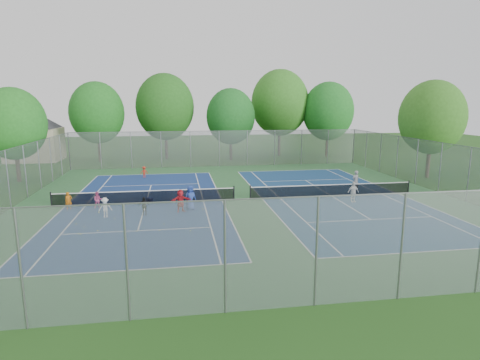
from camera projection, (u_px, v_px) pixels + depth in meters
name	position (u px, v px, depth m)	size (l,w,h in m)	color
ground	(242.00, 200.00, 29.81)	(120.00, 120.00, 0.00)	#214F18
court_pad	(242.00, 200.00, 29.81)	(32.00, 32.00, 0.01)	#2F6335
court_left	(146.00, 203.00, 28.74)	(10.97, 23.77, 0.01)	navy
court_right	(332.00, 196.00, 30.89)	(10.97, 23.77, 0.01)	navy
net_left	(146.00, 197.00, 28.65)	(12.87, 0.10, 0.91)	black
net_right	(332.00, 191.00, 30.80)	(12.87, 0.10, 0.91)	black
fence_north	(219.00, 149.00, 44.95)	(32.00, 0.10, 4.00)	gray
fence_south	(316.00, 252.00, 13.92)	(32.00, 0.10, 4.00)	gray
fence_west	(8.00, 180.00, 26.98)	(32.00, 0.10, 4.00)	gray
fence_east	(440.00, 168.00, 31.89)	(32.00, 0.10, 4.00)	gray
house	(33.00, 127.00, 48.90)	(11.03, 11.03, 7.30)	#B7A88C
tree_nw	(97.00, 113.00, 47.87)	(6.40, 6.40, 9.58)	#443326
tree_nl	(165.00, 107.00, 49.94)	(7.20, 7.20, 10.69)	#443326
tree_nc	(231.00, 117.00, 49.45)	(6.00, 6.00, 8.85)	#443326
tree_nr	(280.00, 103.00, 53.12)	(7.60, 7.60, 11.42)	#443326
tree_ne	(328.00, 111.00, 52.31)	(6.60, 6.60, 9.77)	#443326
tree_side_w	(13.00, 124.00, 35.59)	(5.60, 5.60, 8.47)	#443326
tree_side_e	(432.00, 117.00, 37.45)	(6.00, 6.00, 9.20)	#443326
ball_crate	(150.00, 200.00, 29.00)	(0.39, 0.39, 0.34)	#1832B6
ball_hopper	(190.00, 196.00, 29.76)	(0.32, 0.32, 0.62)	green
student_a	(69.00, 201.00, 26.94)	(0.44, 0.29, 1.21)	#CC6913
student_b	(98.00, 200.00, 27.32)	(0.56, 0.43, 1.15)	#CB4F81
student_c	(105.00, 208.00, 25.08)	(0.83, 0.48, 1.28)	silver
student_d	(144.00, 206.00, 25.61)	(0.70, 0.29, 1.20)	black
student_e	(190.00, 198.00, 26.84)	(0.82, 0.53, 1.67)	#284292
student_f	(181.00, 201.00, 26.37)	(1.39, 0.44, 1.50)	red
child_far_baseline	(144.00, 172.00, 38.40)	(0.71, 0.41, 1.10)	#AC2918
instructor	(356.00, 181.00, 32.59)	(0.62, 0.40, 1.69)	gray
teen_court_b	(353.00, 192.00, 28.91)	(0.88, 0.37, 1.50)	white
tennis_ball_0	(191.00, 231.00, 22.45)	(0.07, 0.07, 0.07)	#BFEB36
tennis_ball_1	(99.00, 213.00, 26.20)	(0.07, 0.07, 0.07)	#DEED37
tennis_ball_2	(76.00, 224.00, 23.70)	(0.07, 0.07, 0.07)	#E3EE37
tennis_ball_3	(164.00, 224.00, 23.65)	(0.07, 0.07, 0.07)	#BCD932
tennis_ball_4	(160.00, 231.00, 22.50)	(0.07, 0.07, 0.07)	yellow
tennis_ball_5	(84.00, 227.00, 23.17)	(0.07, 0.07, 0.07)	#CCE535
tennis_ball_6	(114.00, 219.00, 24.79)	(0.07, 0.07, 0.07)	yellow
tennis_ball_7	(137.00, 231.00, 22.39)	(0.07, 0.07, 0.07)	gold
tennis_ball_8	(203.00, 209.00, 27.03)	(0.07, 0.07, 0.07)	#D0D732
tennis_ball_9	(98.00, 231.00, 22.46)	(0.07, 0.07, 0.07)	#F3F438
tennis_ball_10	(81.00, 234.00, 21.88)	(0.07, 0.07, 0.07)	yellow
tennis_ball_11	(78.00, 234.00, 21.95)	(0.07, 0.07, 0.07)	#D0F138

